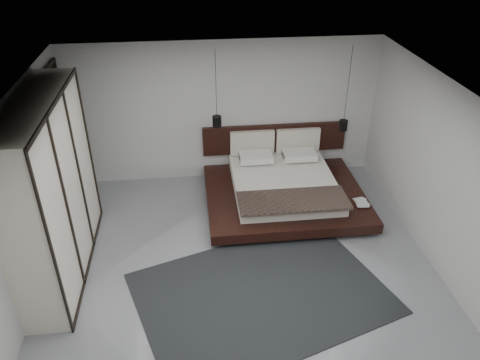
{
  "coord_description": "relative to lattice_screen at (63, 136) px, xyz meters",
  "views": [
    {
      "loc": [
        -0.65,
        -5.45,
        4.94
      ],
      "look_at": [
        0.11,
        1.2,
        0.92
      ],
      "focal_mm": 35.0,
      "sensor_mm": 36.0,
      "label": 1
    }
  ],
  "objects": [
    {
      "name": "floor",
      "position": [
        2.95,
        -2.45,
        -1.3
      ],
      "size": [
        6.0,
        6.0,
        0.0
      ],
      "primitive_type": "plane",
      "color": "gray",
      "rests_on": "ground"
    },
    {
      "name": "ceiling",
      "position": [
        2.95,
        -2.45,
        1.5
      ],
      "size": [
        6.0,
        6.0,
        0.0
      ],
      "primitive_type": "plane",
      "rotation": [
        3.14,
        0.0,
        0.0
      ],
      "color": "white",
      "rests_on": "wall_back"
    },
    {
      "name": "wall_back",
      "position": [
        2.95,
        0.55,
        0.1
      ],
      "size": [
        6.0,
        0.0,
        6.0
      ],
      "primitive_type": "plane",
      "rotation": [
        1.57,
        0.0,
        0.0
      ],
      "color": "#BBBBB9",
      "rests_on": "floor"
    },
    {
      "name": "wall_left",
      "position": [
        -0.05,
        -2.45,
        0.1
      ],
      "size": [
        0.0,
        6.0,
        6.0
      ],
      "primitive_type": "plane",
      "rotation": [
        1.57,
        0.0,
        1.57
      ],
      "color": "#BBBBB9",
      "rests_on": "floor"
    },
    {
      "name": "wall_right",
      "position": [
        5.95,
        -2.45,
        0.1
      ],
      "size": [
        0.0,
        6.0,
        6.0
      ],
      "primitive_type": "plane",
      "rotation": [
        1.57,
        0.0,
        -1.57
      ],
      "color": "#BBBBB9",
      "rests_on": "floor"
    },
    {
      "name": "lattice_screen",
      "position": [
        0.0,
        0.0,
        0.0
      ],
      "size": [
        0.05,
        0.9,
        2.6
      ],
      "primitive_type": "cube",
      "color": "black",
      "rests_on": "floor"
    },
    {
      "name": "bed",
      "position": [
        3.96,
        -0.55,
        -1.0
      ],
      "size": [
        2.9,
        2.44,
        1.1
      ],
      "color": "black",
      "rests_on": "floor"
    },
    {
      "name": "book_lower",
      "position": [
        5.15,
        -1.22,
        -1.02
      ],
      "size": [
        0.25,
        0.31,
        0.03
      ],
      "primitive_type": "imported",
      "rotation": [
        0.0,
        0.0,
        0.17
      ],
      "color": "#99724C",
      "rests_on": "bed"
    },
    {
      "name": "book_upper",
      "position": [
        5.13,
        -1.25,
        -0.99
      ],
      "size": [
        0.24,
        0.31,
        0.02
      ],
      "primitive_type": "imported",
      "rotation": [
        0.0,
        0.0,
        -0.1
      ],
      "color": "#99724C",
      "rests_on": "book_lower"
    },
    {
      "name": "pendant_left",
      "position": [
        2.77,
        -0.08,
        0.19
      ],
      "size": [
        0.17,
        0.17,
        1.42
      ],
      "color": "black",
      "rests_on": "ceiling"
    },
    {
      "name": "pendant_right",
      "position": [
        5.15,
        -0.08,
        -0.0
      ],
      "size": [
        0.16,
        0.16,
        1.61
      ],
      "color": "black",
      "rests_on": "ceiling"
    },
    {
      "name": "wardrobe",
      "position": [
        0.25,
        -2.0,
        0.07
      ],
      "size": [
        0.66,
        2.79,
        2.74
      ],
      "color": "white",
      "rests_on": "floor"
    },
    {
      "name": "rug",
      "position": [
        3.18,
        -2.96,
        -1.29
      ],
      "size": [
        4.08,
        3.45,
        0.01
      ],
      "primitive_type": "cube",
      "rotation": [
        0.0,
        0.0,
        0.32
      ],
      "color": "black",
      "rests_on": "floor"
    }
  ]
}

